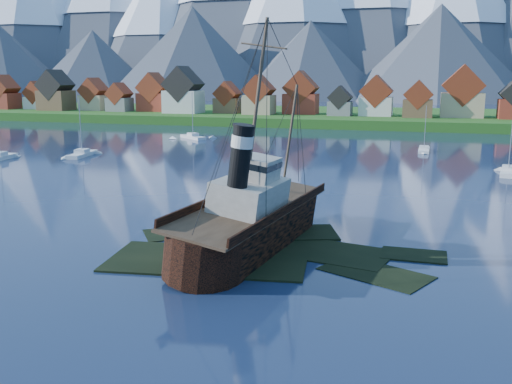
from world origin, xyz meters
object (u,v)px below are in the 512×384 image
(sailboat_b, at_px, (0,158))
(sailboat_c, at_px, (193,138))
(tugboat_wreck, at_px, (253,216))
(sailboat_e, at_px, (424,150))
(sailboat_a, at_px, (82,155))
(sailboat_d, at_px, (508,173))

(sailboat_b, height_order, sailboat_c, sailboat_b)
(tugboat_wreck, bearing_deg, sailboat_b, 154.63)
(tugboat_wreck, distance_m, sailboat_b, 77.97)
(sailboat_c, distance_m, sailboat_e, 60.56)
(tugboat_wreck, height_order, sailboat_a, tugboat_wreck)
(sailboat_b, relative_size, sailboat_e, 1.24)
(sailboat_c, bearing_deg, sailboat_b, -165.86)
(sailboat_a, relative_size, sailboat_b, 0.96)
(sailboat_e, bearing_deg, tugboat_wreck, -100.52)
(tugboat_wreck, relative_size, sailboat_b, 2.17)
(tugboat_wreck, relative_size, sailboat_a, 2.27)
(sailboat_b, distance_m, sailboat_d, 96.47)
(sailboat_c, bearing_deg, sailboat_e, -60.27)
(sailboat_a, distance_m, sailboat_c, 39.36)
(sailboat_a, distance_m, sailboat_e, 74.44)
(sailboat_c, xyz_separation_m, sailboat_d, (73.97, -36.67, -0.01))
(sailboat_a, distance_m, sailboat_b, 15.86)
(sailboat_d, bearing_deg, sailboat_e, 126.46)
(sailboat_b, xyz_separation_m, sailboat_c, (21.90, 47.45, -0.02))
(tugboat_wreck, relative_size, sailboat_c, 2.23)
(sailboat_d, bearing_deg, sailboat_a, -170.11)
(sailboat_c, bearing_deg, tugboat_wreck, -114.65)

